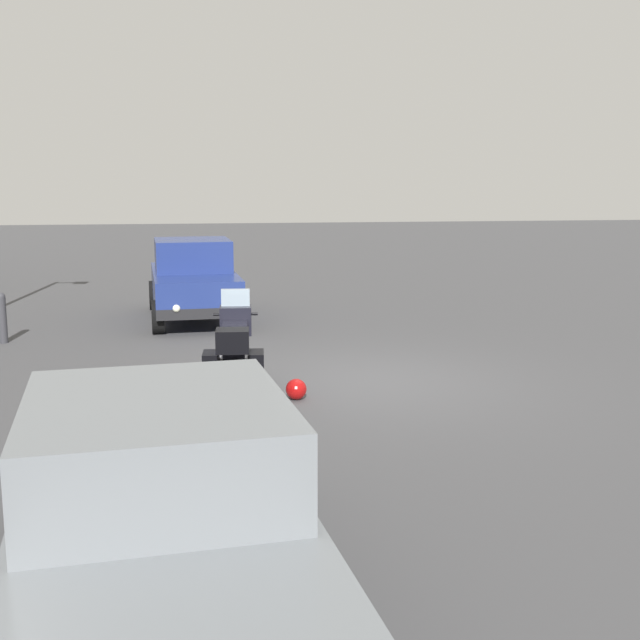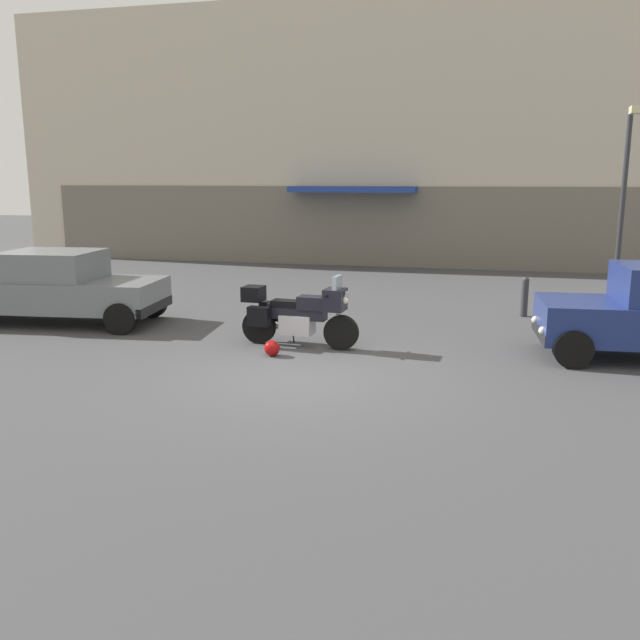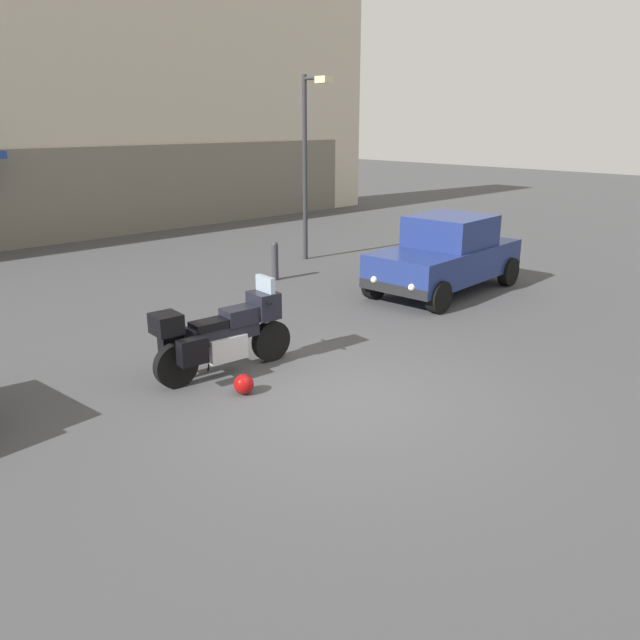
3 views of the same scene
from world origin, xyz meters
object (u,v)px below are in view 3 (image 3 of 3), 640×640
(motorcycle, at_px, (222,334))
(bollard_curbside, at_px, (275,260))
(helmet, at_px, (244,384))
(streetlamp_curbside, at_px, (309,150))
(car_hatchback_near, at_px, (446,255))

(motorcycle, relative_size, bollard_curbside, 2.50)
(motorcycle, height_order, helmet, motorcycle)
(streetlamp_curbside, bearing_deg, car_hatchback_near, -91.02)
(helmet, distance_m, car_hatchback_near, 6.65)
(helmet, xyz_separation_m, car_hatchback_near, (6.48, 1.36, 0.67))
(helmet, distance_m, streetlamp_curbside, 9.17)
(motorcycle, xyz_separation_m, streetlamp_curbside, (6.32, 5.01, 2.22))
(motorcycle, bearing_deg, helmet, -102.38)
(helmet, bearing_deg, streetlamp_curbside, 41.53)
(helmet, bearing_deg, motorcycle, 73.59)
(motorcycle, distance_m, bollard_curbside, 5.77)
(motorcycle, xyz_separation_m, car_hatchback_near, (6.24, 0.56, 0.19))
(motorcycle, bearing_deg, car_hatchback_near, 9.18)
(helmet, xyz_separation_m, bollard_curbside, (4.46, 4.71, 0.34))
(helmet, height_order, car_hatchback_near, car_hatchback_near)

